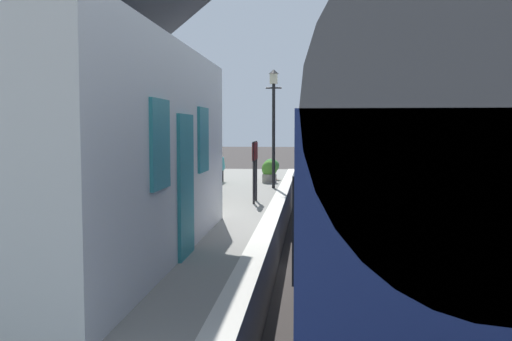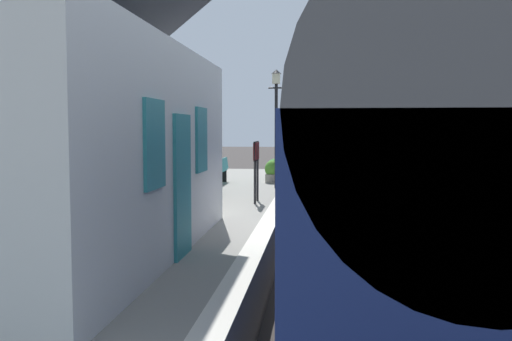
% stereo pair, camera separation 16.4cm
% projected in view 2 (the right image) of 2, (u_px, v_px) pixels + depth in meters
% --- Properties ---
extents(ground_plane, '(160.00, 160.00, 0.00)m').
position_uv_depth(ground_plane, '(327.00, 283.00, 10.59)').
color(ground_plane, '#383330').
extents(platform, '(32.00, 5.84, 0.99)m').
position_uv_depth(platform, '(123.00, 252.00, 10.98)').
color(platform, gray).
rests_on(platform, ground).
extents(platform_edge_coping, '(32.00, 0.36, 0.02)m').
position_uv_depth(platform_edge_coping, '(264.00, 229.00, 10.65)').
color(platform_edge_coping, beige).
rests_on(platform_edge_coping, platform).
extents(rail_near, '(52.00, 0.08, 0.14)m').
position_uv_depth(rail_near, '(416.00, 282.00, 10.41)').
color(rail_near, gray).
rests_on(rail_near, ground).
extents(rail_far, '(52.00, 0.08, 0.14)m').
position_uv_depth(rail_far, '(337.00, 280.00, 10.57)').
color(rail_far, gray).
rests_on(rail_far, ground).
extents(train, '(16.91, 2.73, 4.32)m').
position_uv_depth(train, '(371.00, 161.00, 11.66)').
color(train, black).
rests_on(train, ground).
extents(station_building, '(7.89, 4.62, 6.30)m').
position_uv_depth(station_building, '(37.00, 141.00, 8.47)').
color(station_building, white).
rests_on(station_building, platform).
extents(bench_platform_end, '(1.41, 0.47, 0.88)m').
position_uv_depth(bench_platform_end, '(208.00, 177.00, 16.61)').
color(bench_platform_end, teal).
rests_on(bench_platform_end, platform).
extents(bench_near_building, '(1.41, 0.45, 0.88)m').
position_uv_depth(bench_near_building, '(221.00, 170.00, 19.68)').
color(bench_near_building, teal).
rests_on(bench_near_building, platform).
extents(planter_bench_left, '(0.63, 0.63, 0.87)m').
position_uv_depth(planter_bench_left, '(130.00, 178.00, 16.53)').
color(planter_bench_left, '#9E5138').
rests_on(planter_bench_left, platform).
extents(planter_corner_building, '(0.44, 0.44, 0.72)m').
position_uv_depth(planter_corner_building, '(178.00, 171.00, 20.46)').
color(planter_corner_building, black).
rests_on(planter_corner_building, platform).
extents(planter_edge_far, '(0.61, 0.61, 0.84)m').
position_uv_depth(planter_edge_far, '(166.00, 178.00, 17.11)').
color(planter_edge_far, black).
rests_on(planter_edge_far, platform).
extents(planter_by_door, '(0.59, 0.59, 0.77)m').
position_uv_depth(planter_by_door, '(275.00, 168.00, 21.13)').
color(planter_by_door, '#9E5138').
rests_on(planter_by_door, platform).
extents(planter_edge_near, '(0.85, 0.32, 0.56)m').
position_uv_depth(planter_edge_near, '(210.00, 188.00, 15.58)').
color(planter_edge_near, gray).
rests_on(planter_edge_near, platform).
extents(planter_bench_right, '(0.53, 0.53, 0.78)m').
position_uv_depth(planter_bench_right, '(272.00, 172.00, 19.86)').
color(planter_bench_right, gray).
rests_on(planter_bench_right, platform).
extents(lamp_post_platform, '(0.32, 0.50, 3.75)m').
position_uv_depth(lamp_post_platform, '(276.00, 106.00, 17.92)').
color(lamp_post_platform, black).
rests_on(lamp_post_platform, platform).
extents(station_sign_board, '(0.96, 0.06, 1.57)m').
position_uv_depth(station_sign_board, '(256.00, 156.00, 14.51)').
color(station_sign_board, black).
rests_on(station_sign_board, platform).
extents(tree_far_right, '(5.18, 4.79, 8.38)m').
position_uv_depth(tree_far_right, '(11.00, 58.00, 20.06)').
color(tree_far_right, '#4C3828').
rests_on(tree_far_right, ground).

